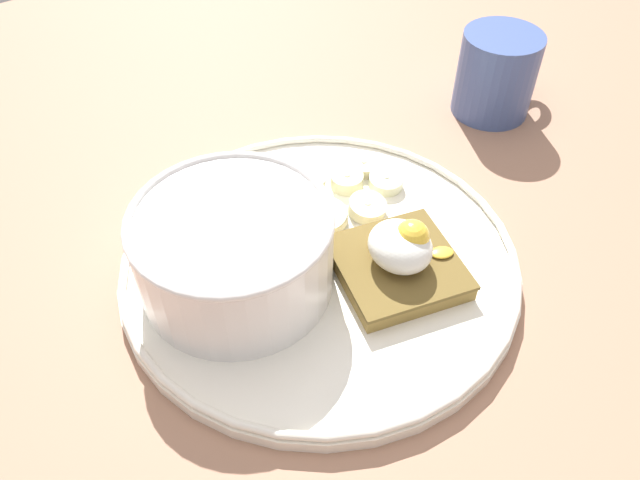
{
  "coord_description": "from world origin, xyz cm",
  "views": [
    {
      "loc": [
        -25.9,
        18.4,
        37.73
      ],
      "look_at": [
        0.0,
        0.0,
        5.0
      ],
      "focal_mm": 35.0,
      "sensor_mm": 36.0,
      "label": 1
    }
  ],
  "objects_px": {
    "banana_slice_left": "(347,181)",
    "banana_slice_back": "(325,217)",
    "banana_slice_inner": "(305,182)",
    "banana_slice_front": "(367,207)",
    "coffee_mug": "(498,72)",
    "toast_slice": "(397,267)",
    "oatmeal_bowl": "(234,250)",
    "banana_slice_right": "(386,181)",
    "banana_slice_outer": "(364,166)",
    "poached_egg": "(403,245)"
  },
  "relations": [
    {
      "from": "banana_slice_inner",
      "to": "banana_slice_outer",
      "type": "height_order",
      "value": "banana_slice_inner"
    },
    {
      "from": "banana_slice_outer",
      "to": "banana_slice_inner",
      "type": "bearing_deg",
      "value": 80.17
    },
    {
      "from": "banana_slice_inner",
      "to": "oatmeal_bowl",
      "type": "bearing_deg",
      "value": 120.61
    },
    {
      "from": "banana_slice_back",
      "to": "oatmeal_bowl",
      "type": "bearing_deg",
      "value": 99.29
    },
    {
      "from": "banana_slice_left",
      "to": "coffee_mug",
      "type": "distance_m",
      "value": 0.2
    },
    {
      "from": "banana_slice_left",
      "to": "banana_slice_inner",
      "type": "xyz_separation_m",
      "value": [
        0.02,
        0.03,
        0.0
      ]
    },
    {
      "from": "banana_slice_inner",
      "to": "toast_slice",
      "type": "bearing_deg",
      "value": -179.66
    },
    {
      "from": "toast_slice",
      "to": "banana_slice_back",
      "type": "height_order",
      "value": "toast_slice"
    },
    {
      "from": "oatmeal_bowl",
      "to": "banana_slice_front",
      "type": "xyz_separation_m",
      "value": [
        0.0,
        -0.12,
        -0.03
      ]
    },
    {
      "from": "poached_egg",
      "to": "banana_slice_outer",
      "type": "relative_size",
      "value": 1.65
    },
    {
      "from": "poached_egg",
      "to": "banana_slice_outer",
      "type": "bearing_deg",
      "value": -25.87
    },
    {
      "from": "poached_egg",
      "to": "banana_slice_front",
      "type": "xyz_separation_m",
      "value": [
        0.07,
        -0.02,
        -0.03
      ]
    },
    {
      "from": "banana_slice_front",
      "to": "banana_slice_right",
      "type": "height_order",
      "value": "same"
    },
    {
      "from": "banana_slice_inner",
      "to": "banana_slice_front",
      "type": "bearing_deg",
      "value": -156.05
    },
    {
      "from": "toast_slice",
      "to": "banana_slice_inner",
      "type": "relative_size",
      "value": 2.15
    },
    {
      "from": "banana_slice_front",
      "to": "banana_slice_inner",
      "type": "distance_m",
      "value": 0.06
    },
    {
      "from": "poached_egg",
      "to": "banana_slice_right",
      "type": "height_order",
      "value": "poached_egg"
    },
    {
      "from": "toast_slice",
      "to": "banana_slice_back",
      "type": "distance_m",
      "value": 0.08
    },
    {
      "from": "banana_slice_left",
      "to": "banana_slice_right",
      "type": "relative_size",
      "value": 0.88
    },
    {
      "from": "banana_slice_front",
      "to": "poached_egg",
      "type": "bearing_deg",
      "value": 161.57
    },
    {
      "from": "oatmeal_bowl",
      "to": "banana_slice_back",
      "type": "bearing_deg",
      "value": -80.71
    },
    {
      "from": "banana_slice_outer",
      "to": "banana_slice_right",
      "type": "bearing_deg",
      "value": -176.62
    },
    {
      "from": "banana_slice_back",
      "to": "banana_slice_right",
      "type": "height_order",
      "value": "same"
    },
    {
      "from": "banana_slice_left",
      "to": "coffee_mug",
      "type": "bearing_deg",
      "value": -84.18
    },
    {
      "from": "oatmeal_bowl",
      "to": "banana_slice_inner",
      "type": "distance_m",
      "value": 0.12
    },
    {
      "from": "banana_slice_right",
      "to": "banana_slice_inner",
      "type": "height_order",
      "value": "banana_slice_inner"
    },
    {
      "from": "banana_slice_front",
      "to": "banana_slice_back",
      "type": "height_order",
      "value": "same"
    },
    {
      "from": "banana_slice_back",
      "to": "coffee_mug",
      "type": "xyz_separation_m",
      "value": [
        0.05,
        -0.24,
        0.03
      ]
    },
    {
      "from": "poached_egg",
      "to": "banana_slice_outer",
      "type": "distance_m",
      "value": 0.12
    },
    {
      "from": "coffee_mug",
      "to": "oatmeal_bowl",
      "type": "bearing_deg",
      "value": 100.41
    },
    {
      "from": "toast_slice",
      "to": "banana_slice_inner",
      "type": "bearing_deg",
      "value": 0.34
    },
    {
      "from": "banana_slice_left",
      "to": "poached_egg",
      "type": "bearing_deg",
      "value": 164.35
    },
    {
      "from": "banana_slice_right",
      "to": "banana_slice_outer",
      "type": "xyz_separation_m",
      "value": [
        0.03,
        0.0,
        -0.0
      ]
    },
    {
      "from": "toast_slice",
      "to": "banana_slice_left",
      "type": "relative_size",
      "value": 2.96
    },
    {
      "from": "toast_slice",
      "to": "banana_slice_inner",
      "type": "height_order",
      "value": "same"
    },
    {
      "from": "banana_slice_inner",
      "to": "coffee_mug",
      "type": "relative_size",
      "value": 0.45
    },
    {
      "from": "oatmeal_bowl",
      "to": "toast_slice",
      "type": "relative_size",
      "value": 1.33
    },
    {
      "from": "coffee_mug",
      "to": "banana_slice_front",
      "type": "bearing_deg",
      "value": 105.41
    },
    {
      "from": "toast_slice",
      "to": "coffee_mug",
      "type": "bearing_deg",
      "value": -61.89
    },
    {
      "from": "banana_slice_left",
      "to": "banana_slice_inner",
      "type": "relative_size",
      "value": 0.73
    },
    {
      "from": "banana_slice_inner",
      "to": "coffee_mug",
      "type": "distance_m",
      "value": 0.23
    },
    {
      "from": "poached_egg",
      "to": "banana_slice_back",
      "type": "height_order",
      "value": "poached_egg"
    },
    {
      "from": "banana_slice_inner",
      "to": "coffee_mug",
      "type": "height_order",
      "value": "coffee_mug"
    },
    {
      "from": "banana_slice_left",
      "to": "banana_slice_back",
      "type": "xyz_separation_m",
      "value": [
        -0.03,
        0.04,
        -0.0
      ]
    },
    {
      "from": "banana_slice_front",
      "to": "banana_slice_right",
      "type": "distance_m",
      "value": 0.04
    },
    {
      "from": "banana_slice_outer",
      "to": "banana_slice_back",
      "type": "bearing_deg",
      "value": 117.44
    },
    {
      "from": "banana_slice_back",
      "to": "coffee_mug",
      "type": "height_order",
      "value": "coffee_mug"
    },
    {
      "from": "oatmeal_bowl",
      "to": "poached_egg",
      "type": "height_order",
      "value": "oatmeal_bowl"
    },
    {
      "from": "oatmeal_bowl",
      "to": "banana_slice_back",
      "type": "xyz_separation_m",
      "value": [
        0.01,
        -0.09,
        -0.03
      ]
    },
    {
      "from": "oatmeal_bowl",
      "to": "banana_slice_left",
      "type": "xyz_separation_m",
      "value": [
        0.04,
        -0.13,
        -0.03
      ]
    }
  ]
}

